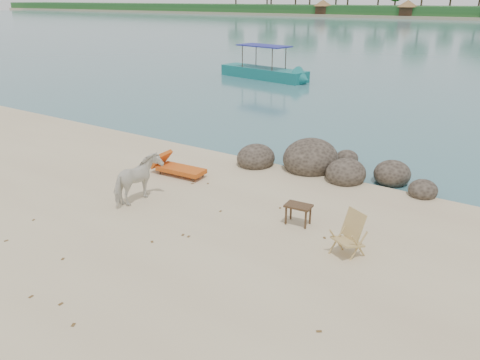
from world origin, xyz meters
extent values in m
ellipsoid|color=#2A231C|center=(-1.79, 5.59, 0.22)|extent=(1.26, 1.39, 0.95)
ellipsoid|color=#2A231C|center=(-0.09, 6.29, 0.32)|extent=(1.80, 1.98, 1.35)
ellipsoid|color=#2A231C|center=(1.31, 5.89, 0.21)|extent=(1.22, 1.35, 0.92)
ellipsoid|color=#2A231C|center=(2.51, 6.69, 0.20)|extent=(1.12, 1.23, 0.84)
ellipsoid|color=#2A231C|center=(3.61, 5.99, 0.14)|extent=(0.82, 0.91, 0.62)
ellipsoid|color=#2A231C|center=(-0.89, 7.29, 0.15)|extent=(0.86, 0.95, 0.65)
ellipsoid|color=#2A231C|center=(0.71, 7.49, 0.14)|extent=(0.78, 0.86, 0.59)
imported|color=silver|center=(-2.85, 1.15, 0.64)|extent=(0.78, 1.56, 1.28)
plane|color=brown|center=(-2.02, -2.01, 0.01)|extent=(0.14, 0.14, 0.00)
plane|color=brown|center=(0.00, -3.30, 0.01)|extent=(0.13, 0.13, 0.00)
plane|color=brown|center=(-0.58, 1.87, 0.01)|extent=(0.12, 0.12, 0.00)
plane|color=brown|center=(-0.56, 0.29, 0.01)|extent=(0.13, 0.13, 0.00)
plane|color=brown|center=(2.33, 2.04, 0.01)|extent=(0.14, 0.14, 0.00)
plane|color=brown|center=(3.63, -1.09, 0.01)|extent=(0.14, 0.14, 0.00)
plane|color=brown|center=(-0.93, -0.37, 0.01)|extent=(0.14, 0.14, 0.00)
plane|color=brown|center=(-0.69, -3.05, 0.01)|extent=(0.10, 0.10, 0.00)
plane|color=brown|center=(-4.26, -1.21, 0.01)|extent=(0.13, 0.13, 0.00)
plane|color=brown|center=(-0.39, 0.30, 0.01)|extent=(0.12, 0.12, 0.00)
plane|color=brown|center=(0.64, 2.93, 0.01)|extent=(0.14, 0.14, 0.00)
plane|color=brown|center=(-1.35, -3.22, 0.01)|extent=(0.11, 0.11, 0.00)
plane|color=brown|center=(-2.45, 3.00, 0.01)|extent=(0.14, 0.14, 0.00)
plane|color=brown|center=(-2.07, 3.27, 0.01)|extent=(0.14, 0.14, 0.00)
plane|color=brown|center=(-3.81, -2.22, 0.01)|extent=(0.11, 0.11, 0.00)
camera|label=1|loc=(6.09, -7.23, 5.34)|focal=35.00mm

